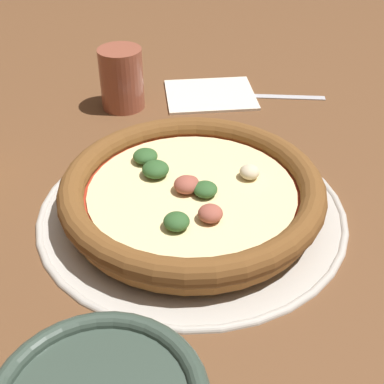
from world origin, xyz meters
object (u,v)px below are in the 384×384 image
Objects in this scene: pizza at (192,191)px; fork at (253,96)px; napkin at (210,94)px; pizza_tray at (192,209)px; drinking_cup at (122,79)px.

pizza reaches higher than fork.
pizza_tray is at bearing -115.43° from napkin.
pizza_tray is at bearing -18.67° from pizza.
pizza_tray reaches higher than fork.
drinking_cup is 0.20m from fork.
napkin is 0.07m from fork.
pizza is 0.28m from drinking_cup.
fork is at bearing -10.60° from drinking_cup.
pizza_tray is 0.30m from fork.
pizza reaches higher than napkin.
napkin is at bearing 1.92° from fork.
pizza_tray is 0.28m from drinking_cup.
drinking_cup reaches higher than pizza_tray.
drinking_cup is (-0.01, 0.27, 0.04)m from pizza_tray.
napkin is (0.13, -0.01, -0.04)m from drinking_cup.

